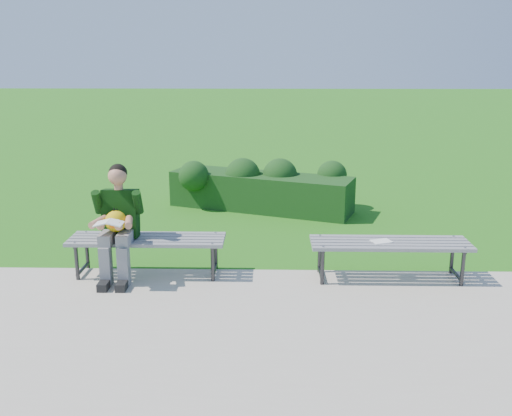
# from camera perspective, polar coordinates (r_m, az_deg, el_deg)

# --- Properties ---
(ground) EXTENTS (80.00, 80.00, 0.00)m
(ground) POSITION_cam_1_polar(r_m,az_deg,el_deg) (6.92, 0.60, -6.34)
(ground) COLOR #3A7523
(ground) RESTS_ON ground
(walkway) EXTENTS (30.00, 3.50, 0.02)m
(walkway) POSITION_cam_1_polar(r_m,az_deg,el_deg) (5.32, 0.34, -13.10)
(walkway) COLOR #C0B7A0
(walkway) RESTS_ON ground
(hedge) EXTENTS (3.14, 1.78, 0.86)m
(hedge) POSITION_cam_1_polar(r_m,az_deg,el_deg) (9.60, 0.48, 2.16)
(hedge) COLOR #134310
(hedge) RESTS_ON ground
(bench_left) EXTENTS (1.80, 0.50, 0.46)m
(bench_left) POSITION_cam_1_polar(r_m,az_deg,el_deg) (6.76, -10.83, -3.37)
(bench_left) COLOR slate
(bench_left) RESTS_ON walkway
(bench_right) EXTENTS (1.80, 0.50, 0.46)m
(bench_right) POSITION_cam_1_polar(r_m,az_deg,el_deg) (6.69, 13.25, -3.73)
(bench_right) COLOR slate
(bench_right) RESTS_ON walkway
(seated_boy) EXTENTS (0.56, 0.76, 1.31)m
(seated_boy) POSITION_cam_1_polar(r_m,az_deg,el_deg) (6.66, -13.65, -1.14)
(seated_boy) COLOR slate
(seated_boy) RESTS_ON walkway
(paper_sheet) EXTENTS (0.26, 0.22, 0.01)m
(paper_sheet) POSITION_cam_1_polar(r_m,az_deg,el_deg) (6.65, 12.43, -3.26)
(paper_sheet) COLOR white
(paper_sheet) RESTS_ON bench_right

